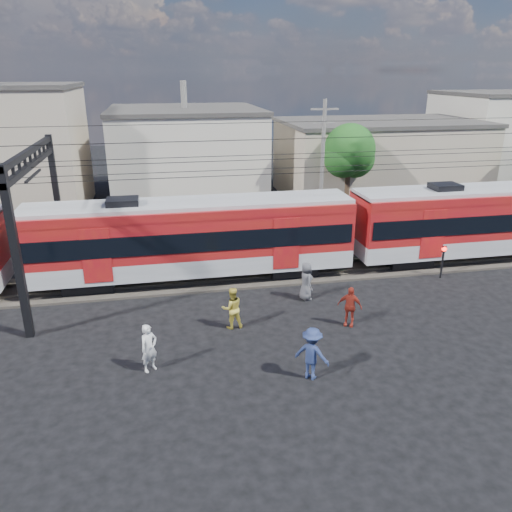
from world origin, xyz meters
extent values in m
plane|color=black|center=(0.00, 0.00, 0.00)|extent=(120.00, 120.00, 0.00)
cube|color=#2D2823|center=(0.00, 8.00, 0.06)|extent=(70.00, 3.40, 0.12)
cube|color=#59544C|center=(0.00, 7.25, 0.18)|extent=(70.00, 0.12, 0.12)
cube|color=#59544C|center=(0.00, 8.75, 0.18)|extent=(70.00, 0.12, 0.12)
cube|color=black|center=(-8.13, 8.00, 0.35)|extent=(2.40, 2.20, 0.70)
cube|color=black|center=(2.11, 8.00, 0.35)|extent=(2.40, 2.20, 0.70)
cube|color=#97999E|center=(-3.01, 8.00, 1.15)|extent=(16.00, 3.00, 0.90)
cube|color=maroon|center=(-3.01, 8.00, 2.80)|extent=(16.00, 3.00, 2.40)
cube|color=black|center=(-3.01, 8.00, 2.55)|extent=(15.68, 3.08, 0.95)
cube|color=#97999E|center=(-3.01, 8.00, 4.05)|extent=(16.00, 2.60, 0.25)
cube|color=black|center=(8.67, 8.00, 0.35)|extent=(2.40, 2.20, 0.70)
cube|color=#97999E|center=(13.79, 8.00, 1.15)|extent=(16.00, 3.00, 0.90)
cube|color=maroon|center=(13.79, 8.00, 2.80)|extent=(16.00, 3.00, 2.40)
cube|color=black|center=(13.79, 8.00, 2.55)|extent=(15.68, 3.08, 0.95)
cube|color=#97999E|center=(13.79, 8.00, 4.05)|extent=(16.00, 2.60, 0.25)
cube|color=black|center=(-10.00, 3.50, 3.50)|extent=(0.30, 0.30, 7.00)
cube|color=black|center=(-10.00, 12.50, 3.50)|extent=(0.30, 0.30, 7.00)
cube|color=black|center=(-10.00, 8.00, 6.80)|extent=(0.25, 9.30, 0.25)
cube|color=black|center=(-10.00, 8.00, 6.20)|extent=(0.25, 9.30, 0.25)
cylinder|color=black|center=(0.00, 7.30, 5.50)|extent=(70.00, 0.03, 0.03)
cylinder|color=black|center=(0.00, 8.70, 5.50)|extent=(70.00, 0.03, 0.03)
cylinder|color=black|center=(0.00, 7.30, 6.20)|extent=(70.00, 0.03, 0.03)
cylinder|color=black|center=(0.00, 8.70, 6.20)|extent=(70.00, 0.03, 0.03)
cylinder|color=black|center=(0.00, 4.50, 7.50)|extent=(70.00, 0.03, 0.03)
cylinder|color=black|center=(0.00, 11.50, 7.50)|extent=(70.00, 0.03, 0.03)
cube|color=beige|center=(-2.00, 27.00, 3.50)|extent=(12.00, 12.00, 7.00)
cube|color=#3F3D3A|center=(-2.00, 27.00, 7.15)|extent=(12.24, 12.24, 0.30)
cube|color=gray|center=(14.00, 24.00, 3.00)|extent=(16.00, 10.00, 6.00)
cube|color=#3F3D3A|center=(14.00, 24.00, 6.15)|extent=(16.32, 10.20, 0.30)
cube|color=beige|center=(28.00, 28.00, 4.00)|extent=(10.00, 10.00, 8.00)
cube|color=#3F3D3A|center=(28.00, 28.00, 8.15)|extent=(10.20, 10.20, 0.30)
cylinder|color=slate|center=(6.00, 15.00, 4.25)|extent=(0.24, 0.24, 8.50)
cube|color=slate|center=(6.00, 15.00, 7.90)|extent=(1.80, 0.12, 0.12)
cube|color=slate|center=(6.00, 15.00, 7.10)|extent=(1.40, 0.12, 0.12)
cylinder|color=#382619|center=(9.00, 18.00, 1.96)|extent=(0.36, 0.36, 3.92)
sphere|color=#184B15|center=(9.00, 18.00, 4.90)|extent=(3.64, 3.64, 3.64)
sphere|color=#184B15|center=(9.60, 18.30, 4.20)|extent=(2.80, 2.80, 2.80)
imported|color=silver|center=(-5.19, 0.05, 0.90)|extent=(0.79, 0.74, 1.81)
imported|color=gold|center=(-1.82, 2.64, 0.90)|extent=(0.95, 0.78, 1.81)
imported|color=navy|center=(0.35, -1.52, 0.97)|extent=(1.43, 1.33, 1.94)
imported|color=maroon|center=(3.05, 1.89, 0.88)|extent=(1.10, 0.90, 1.75)
imported|color=#49494E|center=(2.00, 4.72, 0.92)|extent=(0.69, 0.97, 1.84)
cylinder|color=black|center=(9.63, 5.83, 0.82)|extent=(0.11, 0.11, 1.65)
sphere|color=#FF140C|center=(9.63, 5.83, 1.60)|extent=(0.26, 0.26, 0.26)
cube|color=black|center=(9.63, 5.83, 1.60)|extent=(0.23, 0.05, 0.32)
camera|label=1|loc=(-4.44, -15.84, 10.15)|focal=35.00mm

